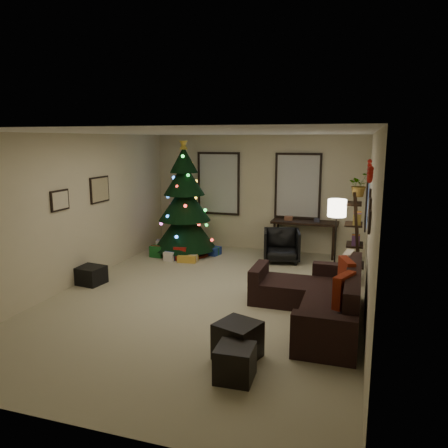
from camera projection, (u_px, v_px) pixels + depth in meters
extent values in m
plane|color=tan|center=(207.00, 298.00, 7.31)|extent=(7.00, 7.00, 0.00)
plane|color=white|center=(206.00, 133.00, 6.79)|extent=(7.00, 7.00, 0.00)
plane|color=beige|center=(257.00, 193.00, 10.32)|extent=(5.00, 0.00, 5.00)
plane|color=beige|center=(69.00, 287.00, 3.78)|extent=(5.00, 0.00, 5.00)
plane|color=beige|center=(75.00, 211.00, 7.80)|extent=(0.00, 7.00, 7.00)
plane|color=beige|center=(370.00, 228.00, 6.30)|extent=(0.00, 7.00, 7.00)
cube|color=#728CB2|center=(219.00, 184.00, 10.54)|extent=(0.94, 0.02, 1.35)
cube|color=beige|center=(219.00, 184.00, 10.54)|extent=(0.94, 0.03, 1.35)
cube|color=#728CB2|center=(298.00, 186.00, 9.97)|extent=(0.94, 0.02, 1.35)
cube|color=beige|center=(298.00, 186.00, 9.97)|extent=(0.94, 0.03, 1.35)
cube|color=#728CB2|center=(368.00, 196.00, 8.67)|extent=(0.05, 0.27, 1.17)
cube|color=beige|center=(368.00, 196.00, 8.67)|extent=(0.05, 0.45, 1.17)
cylinder|color=black|center=(185.00, 247.00, 10.09)|extent=(0.11, 0.11, 0.32)
cone|color=black|center=(185.00, 227.00, 10.00)|extent=(1.43, 1.43, 1.00)
cone|color=black|center=(184.00, 202.00, 9.89)|extent=(1.18, 1.18, 0.84)
cone|color=black|center=(184.00, 178.00, 9.79)|extent=(0.93, 0.93, 0.74)
cone|color=black|center=(184.00, 160.00, 9.71)|extent=(0.63, 0.63, 0.58)
cylinder|color=maroon|center=(185.00, 253.00, 10.12)|extent=(1.16, 1.16, 0.04)
cube|color=silver|center=(170.00, 256.00, 9.53)|extent=(0.22, 0.22, 0.20)
cube|color=maroon|center=(181.00, 253.00, 9.60)|extent=(0.28, 0.25, 0.30)
cube|color=navy|center=(214.00, 251.00, 10.01)|extent=(0.25, 0.30, 0.18)
cube|color=gold|center=(188.00, 258.00, 9.46)|extent=(0.40, 0.30, 0.15)
cube|color=#14591E|center=(157.00, 251.00, 9.83)|extent=(0.30, 0.22, 0.25)
cube|color=silver|center=(162.00, 246.00, 10.28)|extent=(0.26, 0.26, 0.28)
cube|color=black|center=(331.00, 311.00, 6.27)|extent=(0.78, 2.07, 0.36)
cube|color=black|center=(353.00, 286.00, 6.10)|extent=(0.20, 2.07, 0.46)
cube|color=black|center=(324.00, 338.00, 5.19)|extent=(0.78, 0.20, 0.57)
cube|color=black|center=(336.00, 280.00, 7.31)|extent=(0.78, 0.20, 0.57)
cube|color=black|center=(286.00, 291.00, 7.10)|extent=(0.73, 0.78, 0.36)
cube|color=black|center=(259.00, 282.00, 7.22)|extent=(0.18, 0.78, 0.57)
cube|color=maroon|center=(344.00, 290.00, 5.78)|extent=(0.28, 0.45, 0.44)
cube|color=maroon|center=(346.00, 275.00, 6.45)|extent=(0.27, 0.48, 0.47)
cube|color=beige|center=(348.00, 264.00, 7.01)|extent=(0.18, 0.43, 0.41)
cube|color=black|center=(238.00, 340.00, 5.26)|extent=(0.60, 0.60, 0.45)
cube|color=black|center=(235.00, 363.00, 4.79)|extent=(0.42, 0.42, 0.39)
cube|color=black|center=(305.00, 222.00, 9.82)|extent=(1.47, 0.53, 0.05)
cylinder|color=black|center=(274.00, 240.00, 9.89)|extent=(0.05, 0.05, 0.74)
cylinder|color=black|center=(278.00, 236.00, 10.29)|extent=(0.05, 0.05, 0.74)
cylinder|color=black|center=(333.00, 244.00, 9.51)|extent=(0.05, 0.05, 0.74)
cylinder|color=black|center=(334.00, 240.00, 9.90)|extent=(0.05, 0.05, 0.74)
imported|color=black|center=(281.00, 245.00, 9.41)|extent=(0.82, 0.78, 0.71)
cube|color=black|center=(357.00, 240.00, 7.75)|extent=(0.05, 0.05, 1.70)
cube|color=black|center=(357.00, 235.00, 8.17)|extent=(0.05, 0.05, 1.70)
cube|color=black|center=(354.00, 265.00, 8.07)|extent=(0.30, 0.47, 0.03)
cube|color=black|center=(355.00, 245.00, 8.00)|extent=(0.30, 0.47, 0.03)
cube|color=black|center=(356.00, 224.00, 7.92)|extent=(0.30, 0.47, 0.03)
cube|color=black|center=(357.00, 204.00, 7.85)|extent=(0.30, 0.47, 0.03)
imported|color=#4C4C4C|center=(359.00, 181.00, 7.98)|extent=(0.68, 0.67, 0.57)
cylinder|color=black|center=(333.00, 282.00, 8.05)|extent=(0.27, 0.27, 0.03)
cylinder|color=black|center=(335.00, 247.00, 7.92)|extent=(0.03, 0.03, 1.30)
cylinder|color=white|center=(337.00, 208.00, 7.79)|extent=(0.33, 0.33, 0.31)
cube|color=black|center=(100.00, 190.00, 8.46)|extent=(0.04, 0.60, 0.50)
cube|color=tan|center=(100.00, 190.00, 8.46)|extent=(0.01, 0.54, 0.45)
cube|color=black|center=(60.00, 200.00, 7.36)|extent=(0.04, 0.45, 0.35)
cube|color=beige|center=(60.00, 200.00, 7.36)|extent=(0.01, 0.41, 0.31)
cube|color=black|center=(370.00, 221.00, 5.71)|extent=(0.03, 0.22, 0.28)
cube|color=black|center=(370.00, 206.00, 6.01)|extent=(0.03, 0.18, 0.22)
cube|color=black|center=(369.00, 227.00, 6.06)|extent=(0.03, 0.20, 0.16)
cube|color=black|center=(370.00, 211.00, 6.36)|extent=(0.03, 0.26, 0.20)
cube|color=black|center=(369.00, 214.00, 6.70)|extent=(0.03, 0.18, 0.24)
cube|color=black|center=(370.00, 194.00, 6.65)|extent=(0.03, 0.16, 0.16)
cube|color=#990F0C|center=(252.00, 185.00, 10.39)|extent=(0.14, 0.04, 0.30)
cube|color=white|center=(252.00, 179.00, 10.36)|extent=(0.16, 0.05, 0.08)
cube|color=#990F0C|center=(255.00, 191.00, 10.39)|extent=(0.10, 0.04, 0.08)
cube|color=#990F0C|center=(265.00, 190.00, 10.29)|extent=(0.14, 0.04, 0.30)
cube|color=white|center=(265.00, 183.00, 10.27)|extent=(0.16, 0.05, 0.08)
cube|color=#990F0C|center=(268.00, 195.00, 10.30)|extent=(0.10, 0.04, 0.08)
cube|color=black|center=(87.00, 275.00, 8.03)|extent=(0.69, 0.51, 0.32)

